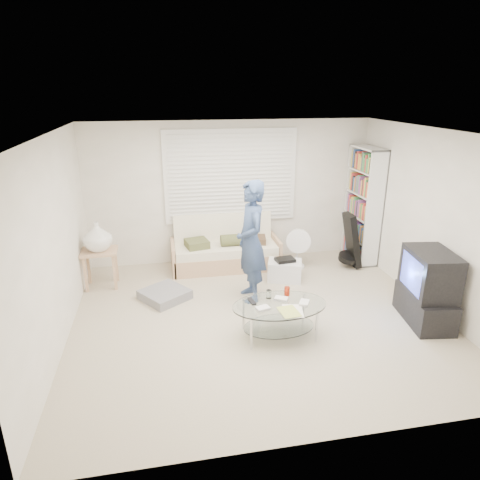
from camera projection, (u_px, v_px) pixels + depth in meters
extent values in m
plane|color=tan|center=(258.00, 318.00, 5.92)|extent=(5.00, 5.00, 0.00)
cube|color=beige|center=(230.00, 193.00, 7.58)|extent=(5.00, 0.02, 2.50)
cube|color=beige|center=(323.00, 321.00, 3.42)|extent=(5.00, 0.02, 2.50)
cube|color=beige|center=(54.00, 245.00, 5.06)|extent=(0.02, 4.50, 2.50)
cube|color=beige|center=(434.00, 222.00, 5.94)|extent=(0.02, 4.50, 2.50)
cube|color=white|center=(261.00, 133.00, 5.08)|extent=(5.00, 4.50, 0.02)
cube|color=white|center=(231.00, 176.00, 7.45)|extent=(2.32, 0.06, 1.62)
cube|color=black|center=(231.00, 176.00, 7.44)|extent=(2.20, 0.01, 1.50)
cube|color=silver|center=(231.00, 177.00, 7.42)|extent=(2.16, 0.04, 1.50)
cube|color=silver|center=(231.00, 176.00, 7.44)|extent=(2.32, 0.08, 1.62)
cube|color=tan|center=(226.00, 260.00, 7.54)|extent=(1.82, 0.73, 0.29)
cube|color=beige|center=(226.00, 248.00, 7.45)|extent=(1.74, 0.67, 0.15)
cube|color=beige|center=(223.00, 228.00, 7.64)|extent=(1.74, 0.20, 0.56)
cube|color=tan|center=(173.00, 257.00, 7.34)|extent=(0.05, 0.73, 0.51)
cube|color=tan|center=(275.00, 250.00, 7.66)|extent=(0.05, 0.73, 0.51)
cube|color=brown|center=(197.00, 244.00, 7.28)|extent=(0.43, 0.43, 0.13)
cylinder|color=brown|center=(234.00, 240.00, 7.36)|extent=(0.45, 0.20, 0.20)
cube|color=#3F2B1F|center=(256.00, 240.00, 7.50)|extent=(0.38, 0.38, 0.11)
cube|color=slate|center=(165.00, 295.00, 6.44)|extent=(0.84, 0.84, 0.14)
cube|color=tan|center=(99.00, 251.00, 6.67)|extent=(0.54, 0.43, 0.04)
cube|color=tan|center=(85.00, 275.00, 6.58)|extent=(0.04, 0.04, 0.59)
cube|color=tan|center=(115.00, 272.00, 6.66)|extent=(0.04, 0.04, 0.59)
cube|color=tan|center=(88.00, 266.00, 6.88)|extent=(0.04, 0.04, 0.59)
cube|color=tan|center=(116.00, 264.00, 6.96)|extent=(0.04, 0.04, 0.59)
imported|color=white|center=(97.00, 236.00, 6.58)|extent=(0.44, 0.44, 0.46)
cube|color=white|center=(364.00, 205.00, 7.63)|extent=(0.32, 0.86, 2.05)
cube|color=black|center=(352.00, 240.00, 7.43)|extent=(0.31, 0.35, 0.97)
cylinder|color=black|center=(348.00, 258.00, 7.53)|extent=(0.35, 0.36, 0.16)
cylinder|color=white|center=(296.00, 266.00, 7.59)|extent=(0.29, 0.29, 0.03)
cylinder|color=white|center=(297.00, 256.00, 7.53)|extent=(0.04, 0.04, 0.37)
cylinder|color=white|center=(297.00, 240.00, 7.43)|extent=(0.44, 0.25, 0.43)
cylinder|color=white|center=(297.00, 240.00, 7.43)|extent=(0.13, 0.09, 0.11)
cube|color=white|center=(285.00, 270.00, 7.05)|extent=(0.63, 0.53, 0.32)
cube|color=black|center=(285.00, 260.00, 6.99)|extent=(0.33, 0.25, 0.05)
cube|color=black|center=(425.00, 307.00, 5.78)|extent=(0.62, 0.99, 0.41)
cube|color=black|center=(430.00, 273.00, 5.61)|extent=(0.62, 0.84, 0.60)
cube|color=#5463DB|center=(412.00, 274.00, 5.60)|extent=(0.10, 0.59, 0.45)
ellipsoid|color=silver|center=(280.00, 305.00, 5.36)|extent=(1.21, 0.78, 0.02)
ellipsoid|color=silver|center=(279.00, 326.00, 5.46)|extent=(0.93, 0.60, 0.01)
cylinder|color=silver|center=(251.00, 335.00, 5.14)|extent=(0.03, 0.03, 0.42)
cylinder|color=silver|center=(317.00, 327.00, 5.29)|extent=(0.03, 0.03, 0.42)
cylinder|color=silver|center=(243.00, 315.00, 5.58)|extent=(0.03, 0.03, 0.42)
cylinder|color=silver|center=(304.00, 309.00, 5.74)|extent=(0.03, 0.03, 0.42)
cube|color=white|center=(263.00, 308.00, 5.22)|extent=(0.19, 0.15, 0.04)
cube|color=white|center=(281.00, 299.00, 5.46)|extent=(0.20, 0.18, 0.04)
cube|color=white|center=(304.00, 303.00, 5.36)|extent=(0.18, 0.20, 0.04)
cylinder|color=silver|center=(269.00, 294.00, 5.50)|extent=(0.07, 0.07, 0.11)
cylinder|color=#B62D14|center=(287.00, 291.00, 5.57)|extent=(0.07, 0.07, 0.12)
cube|color=black|center=(252.00, 301.00, 5.41)|extent=(0.08, 0.19, 0.02)
cube|color=white|center=(293.00, 311.00, 5.19)|extent=(0.30, 0.37, 0.01)
cube|color=#B3BF52|center=(289.00, 312.00, 5.16)|extent=(0.25, 0.32, 0.01)
imported|color=navy|center=(251.00, 242.00, 6.18)|extent=(0.47, 0.69, 1.81)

